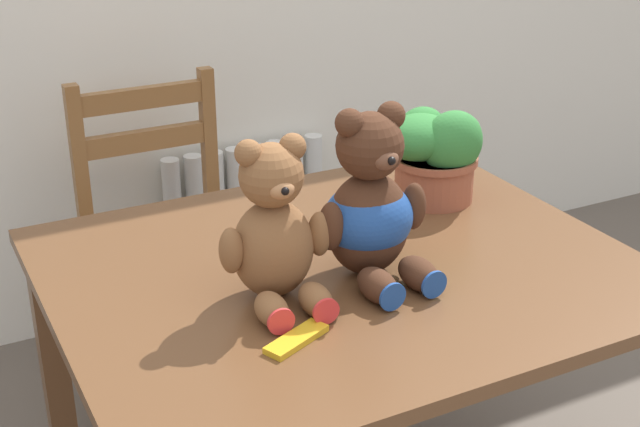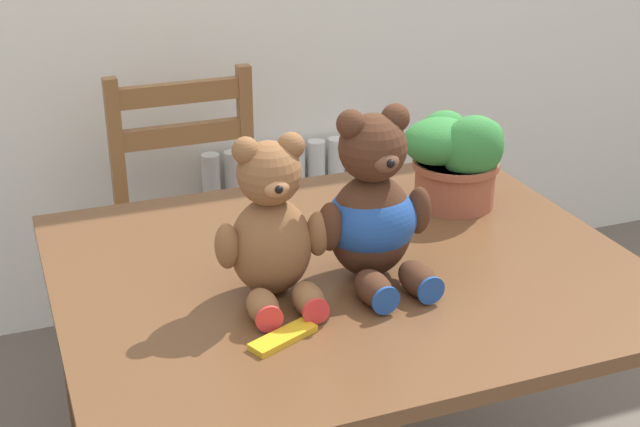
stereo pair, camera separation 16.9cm
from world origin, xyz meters
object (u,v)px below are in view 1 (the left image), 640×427
teddy_bear_right (371,209)px  potted_plant (434,151)px  wooden_chair_behind (166,233)px  chocolate_bar (296,339)px  teddy_bear_left (275,232)px

teddy_bear_right → potted_plant: teddy_bear_right is taller
wooden_chair_behind → teddy_bear_right: (0.15, -0.89, 0.39)m
potted_plant → chocolate_bar: bearing=-143.1°
potted_plant → teddy_bear_left: bearing=-153.9°
potted_plant → wooden_chair_behind: bearing=127.1°
potted_plant → chocolate_bar: (-0.57, -0.43, -0.12)m
wooden_chair_behind → teddy_bear_left: teddy_bear_left is taller
wooden_chair_behind → potted_plant: (0.48, -0.63, 0.37)m
teddy_bear_right → potted_plant: bearing=-144.1°
wooden_chair_behind → chocolate_bar: wooden_chair_behind is taller
wooden_chair_behind → teddy_bear_left: (-0.06, -0.89, 0.39)m
wooden_chair_behind → chocolate_bar: (-0.09, -1.05, 0.26)m
teddy_bear_left → potted_plant: (0.53, 0.26, -0.01)m
wooden_chair_behind → teddy_bear_right: size_ratio=2.52×
wooden_chair_behind → teddy_bear_left: 0.97m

